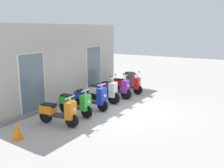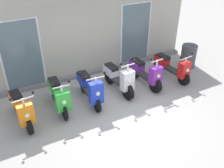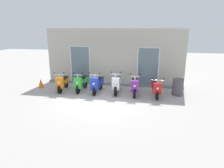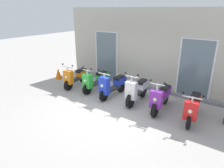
# 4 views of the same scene
# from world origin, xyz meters

# --- Properties ---
(ground_plane) EXTENTS (40.00, 40.00, 0.00)m
(ground_plane) POSITION_xyz_m (0.00, 0.00, 0.00)
(ground_plane) COLOR #A8A39E
(storefront_facade) EXTENTS (8.25, 0.50, 3.35)m
(storefront_facade) POSITION_xyz_m (-0.00, 2.74, 1.62)
(storefront_facade) COLOR #B2AD9E
(storefront_facade) RESTS_ON ground_plane
(scooter_orange) EXTENTS (0.59, 1.52, 1.14)m
(scooter_orange) POSITION_xyz_m (-2.52, 0.93, 0.45)
(scooter_orange) COLOR black
(scooter_orange) RESTS_ON ground_plane
(scooter_green) EXTENTS (0.52, 1.52, 1.15)m
(scooter_green) POSITION_xyz_m (-1.48, 1.04, 0.48)
(scooter_green) COLOR black
(scooter_green) RESTS_ON ground_plane
(scooter_blue) EXTENTS (0.61, 1.59, 1.20)m
(scooter_blue) POSITION_xyz_m (-0.55, 0.95, 0.49)
(scooter_blue) COLOR black
(scooter_blue) RESTS_ON ground_plane
(scooter_white) EXTENTS (0.53, 1.63, 1.27)m
(scooter_white) POSITION_xyz_m (0.48, 1.06, 0.48)
(scooter_white) COLOR black
(scooter_white) RESTS_ON ground_plane
(scooter_purple) EXTENTS (0.54, 1.60, 1.23)m
(scooter_purple) POSITION_xyz_m (1.44, 0.98, 0.46)
(scooter_purple) COLOR black
(scooter_purple) RESTS_ON ground_plane
(scooter_red) EXTENTS (0.60, 1.61, 1.10)m
(scooter_red) POSITION_xyz_m (2.51, 0.93, 0.45)
(scooter_red) COLOR black
(scooter_red) RESTS_ON ground_plane
(trash_bin) EXTENTS (0.56, 0.56, 0.86)m
(trash_bin) POSITION_xyz_m (3.64, 1.33, 0.43)
(trash_bin) COLOR #4C4C51
(trash_bin) RESTS_ON ground_plane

